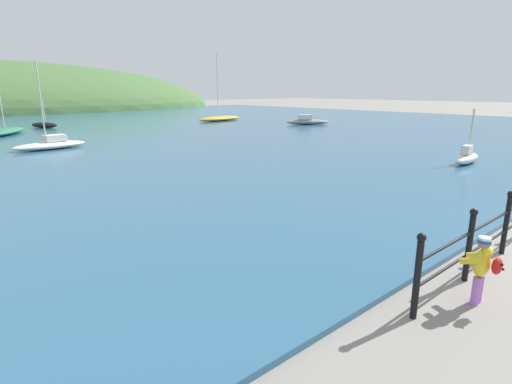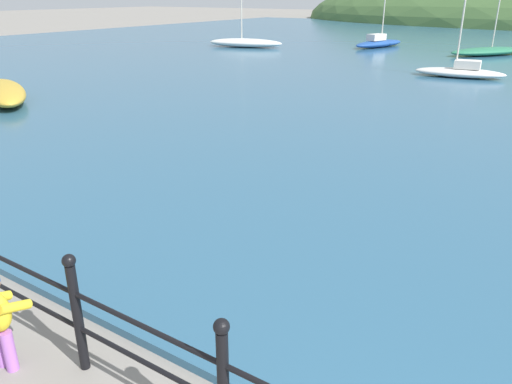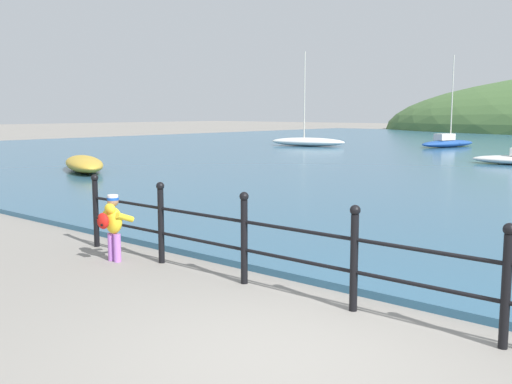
{
  "view_description": "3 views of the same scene",
  "coord_description": "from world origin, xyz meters",
  "views": [
    {
      "loc": [
        -9.85,
        -0.7,
        2.97
      ],
      "look_at": [
        -4.56,
        5.36,
        0.9
      ],
      "focal_mm": 28.0,
      "sensor_mm": 36.0,
      "label": 1
    },
    {
      "loc": [
        -0.05,
        -0.74,
        3.29
      ],
      "look_at": [
        -3.61,
        4.62,
        0.72
      ],
      "focal_mm": 35.0,
      "sensor_mm": 36.0,
      "label": 2
    },
    {
      "loc": [
        3.25,
        -4.13,
        2.22
      ],
      "look_at": [
        -3.39,
        3.54,
        0.86
      ],
      "focal_mm": 42.0,
      "sensor_mm": 36.0,
      "label": 3
    }
  ],
  "objects": [
    {
      "name": "child_in_coat",
      "position": [
        -4.08,
        1.08,
        0.61
      ],
      "size": [
        0.4,
        0.54,
        1.0
      ],
      "color": "#AD66C6",
      "rests_on": "ground"
    },
    {
      "name": "boat_red_dinghy",
      "position": [
        -1.72,
        33.44,
        0.33
      ],
      "size": [
        1.91,
        2.27,
        2.23
      ],
      "color": "black",
      "rests_on": "water"
    },
    {
      "name": "boat_far_left",
      "position": [
        -5.07,
        29.83,
        0.34
      ],
      "size": [
        4.01,
        4.96,
        5.92
      ],
      "color": "#287551",
      "rests_on": "water"
    },
    {
      "name": "water",
      "position": [
        0.0,
        32.0,
        0.05
      ],
      "size": [
        80.0,
        60.0,
        0.1
      ],
      "primitive_type": "cube",
      "color": "#2D5B7A",
      "rests_on": "ground"
    },
    {
      "name": "boat_mid_harbor",
      "position": [
        6.88,
        5.62,
        0.36
      ],
      "size": [
        2.23,
        0.76,
        2.15
      ],
      "color": "silver",
      "rests_on": "water"
    },
    {
      "name": "boat_green_fishing",
      "position": [
        -4.52,
        20.97,
        0.34
      ],
      "size": [
        3.6,
        1.59,
        4.2
      ],
      "color": "silver",
      "rests_on": "water"
    },
    {
      "name": "boat_white_sailboat",
      "position": [
        15.94,
        22.17,
        0.37
      ],
      "size": [
        3.72,
        2.88,
        0.83
      ],
      "color": "gray",
      "rests_on": "water"
    },
    {
      "name": "boat_twin_mast",
      "position": [
        12.88,
        30.53,
        0.34
      ],
      "size": [
        5.35,
        2.52,
        6.1
      ],
      "color": "gold",
      "rests_on": "water"
    }
  ]
}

